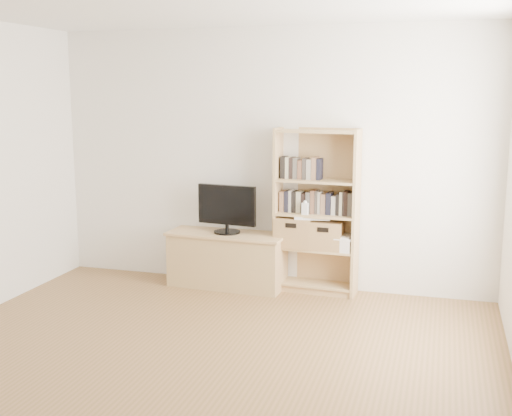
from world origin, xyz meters
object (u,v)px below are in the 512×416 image
at_px(basket_right, 326,235).
at_px(television, 227,209).
at_px(tv_stand, 227,261).
at_px(bookshelf, 316,212).
at_px(laptop, 313,217).
at_px(basket_left, 295,231).
at_px(baby_monitor, 305,209).

bearing_deg(basket_right, television, -175.21).
xyz_separation_m(tv_stand, bookshelf, (0.90, 0.07, 0.55)).
height_order(bookshelf, laptop, bookshelf).
relative_size(tv_stand, basket_left, 3.23).
xyz_separation_m(television, basket_right, (1.00, 0.06, -0.21)).
height_order(basket_left, laptop, laptop).
height_order(baby_monitor, basket_left, baby_monitor).
xyz_separation_m(baby_monitor, laptop, (0.06, 0.08, -0.09)).
bearing_deg(laptop, baby_monitor, -136.67).
height_order(tv_stand, bookshelf, bookshelf).
bearing_deg(baby_monitor, basket_left, 148.97).
bearing_deg(television, laptop, 10.97).
distance_m(basket_right, laptop, 0.22).
relative_size(baby_monitor, basket_right, 0.34).
relative_size(baby_monitor, basket_left, 0.32).
xyz_separation_m(tv_stand, baby_monitor, (0.81, -0.01, 0.58)).
bearing_deg(baby_monitor, bookshelf, 48.13).
bearing_deg(basket_left, bookshelf, -0.23).
distance_m(bookshelf, baby_monitor, 0.13).
relative_size(basket_left, basket_right, 1.08).
relative_size(bookshelf, basket_left, 4.50).
distance_m(television, baby_monitor, 0.81).
bearing_deg(television, tv_stand, 0.00).
xyz_separation_m(bookshelf, basket_right, (0.10, -0.01, -0.22)).
xyz_separation_m(tv_stand, basket_right, (1.00, 0.06, 0.32)).
height_order(bookshelf, television, bookshelf).
height_order(basket_right, laptop, laptop).
height_order(television, baby_monitor, television).
height_order(tv_stand, laptop, laptop).
relative_size(tv_stand, bookshelf, 0.72).
bearing_deg(tv_stand, bookshelf, 7.48).
distance_m(tv_stand, bookshelf, 1.06).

